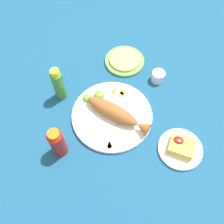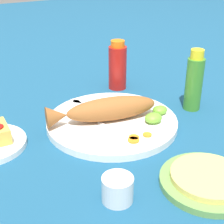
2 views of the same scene
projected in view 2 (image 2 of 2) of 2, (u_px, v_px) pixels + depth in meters
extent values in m
plane|color=navy|center=(112.00, 125.00, 0.89)|extent=(4.00, 4.00, 0.00)
cylinder|color=white|center=(112.00, 122.00, 0.88)|extent=(0.33, 0.33, 0.02)
ellipsoid|color=#935628|center=(112.00, 109.00, 0.87)|extent=(0.24, 0.11, 0.06)
cone|color=#935628|center=(57.00, 116.00, 0.83)|extent=(0.06, 0.06, 0.05)
cube|color=silver|center=(94.00, 117.00, 0.88)|extent=(0.01, 0.12, 0.00)
cube|color=silver|center=(78.00, 104.00, 0.96)|extent=(0.02, 0.07, 0.00)
cube|color=silver|center=(117.00, 106.00, 0.94)|extent=(0.09, 0.09, 0.00)
cube|color=silver|center=(85.00, 103.00, 0.96)|extent=(0.06, 0.06, 0.00)
cylinder|color=orange|center=(134.00, 140.00, 0.78)|extent=(0.03, 0.03, 0.00)
cylinder|color=orange|center=(133.00, 138.00, 0.79)|extent=(0.02, 0.02, 0.00)
cylinder|color=orange|center=(147.00, 135.00, 0.80)|extent=(0.02, 0.02, 0.00)
cylinder|color=orange|center=(154.00, 119.00, 0.87)|extent=(0.03, 0.03, 0.00)
ellipsoid|color=#6BB233|center=(153.00, 118.00, 0.86)|extent=(0.05, 0.04, 0.02)
ellipsoid|color=#6BB233|center=(160.00, 110.00, 0.90)|extent=(0.04, 0.03, 0.02)
cylinder|color=#B21914|center=(118.00, 68.00, 1.08)|extent=(0.06, 0.06, 0.14)
cylinder|color=orange|center=(118.00, 44.00, 1.04)|extent=(0.04, 0.04, 0.02)
cylinder|color=#3D8428|center=(194.00, 84.00, 0.94)|extent=(0.05, 0.05, 0.15)
cylinder|color=yellow|center=(197.00, 54.00, 0.90)|extent=(0.04, 0.04, 0.03)
cylinder|color=silver|center=(118.00, 189.00, 0.62)|extent=(0.06, 0.06, 0.05)
cylinder|color=white|center=(117.00, 195.00, 0.63)|extent=(0.05, 0.05, 0.02)
cylinder|color=#6B9E4C|center=(207.00, 182.00, 0.67)|extent=(0.19, 0.19, 0.01)
cylinder|color=#E0C666|center=(208.00, 177.00, 0.66)|extent=(0.15, 0.15, 0.01)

